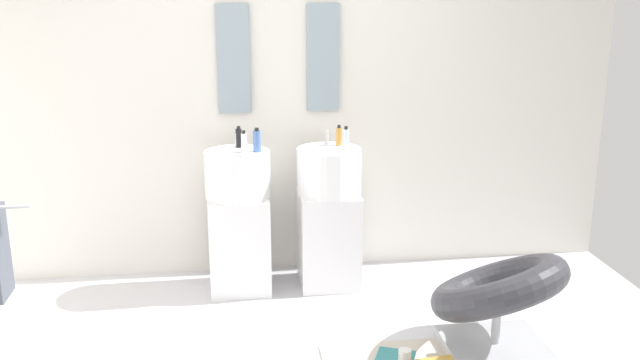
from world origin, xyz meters
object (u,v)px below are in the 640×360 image
at_px(soap_bottle_amber, 339,136).
at_px(soap_bottle_clear, 346,139).
at_px(soap_bottle_white, 244,145).
at_px(pedestal_sink_left, 239,219).
at_px(soap_bottle_blue, 257,141).
at_px(soap_bottle_black, 239,138).
at_px(pedestal_sink_right, 329,215).
at_px(magazine_teal, 396,357).
at_px(coffee_mug, 405,357).
at_px(lounge_chair, 498,295).

distance_m(soap_bottle_amber, soap_bottle_clear, 0.14).
bearing_deg(soap_bottle_clear, soap_bottle_white, -171.19).
distance_m(pedestal_sink_left, soap_bottle_clear, 0.89).
relative_size(soap_bottle_blue, soap_bottle_clear, 1.00).
bearing_deg(pedestal_sink_left, soap_bottle_black, 81.91).
relative_size(pedestal_sink_left, soap_bottle_blue, 6.77).
distance_m(soap_bottle_blue, soap_bottle_black, 0.18).
distance_m(pedestal_sink_left, soap_bottle_black, 0.54).
xyz_separation_m(soap_bottle_blue, soap_bottle_clear, (0.58, -0.02, -0.00)).
bearing_deg(pedestal_sink_right, magazine_teal, -78.33).
bearing_deg(soap_bottle_white, soap_bottle_black, 96.17).
bearing_deg(soap_bottle_clear, pedestal_sink_left, 176.06).
height_order(soap_bottle_black, soap_bottle_white, soap_bottle_white).
bearing_deg(soap_bottle_blue, coffee_mug, -56.98).
bearing_deg(coffee_mug, soap_bottle_black, 123.65).
bearing_deg(lounge_chair, coffee_mug, -171.05).
xyz_separation_m(lounge_chair, soap_bottle_blue, (-1.27, 1.04, 0.68)).
relative_size(magazine_teal, soap_bottle_clear, 1.32).
xyz_separation_m(pedestal_sink_left, soap_bottle_clear, (0.71, -0.05, 0.54)).
xyz_separation_m(pedestal_sink_left, soap_bottle_blue, (0.13, -0.03, 0.54)).
height_order(lounge_chair, soap_bottle_black, soap_bottle_black).
distance_m(lounge_chair, soap_bottle_black, 1.95).
height_order(pedestal_sink_left, soap_bottle_white, soap_bottle_white).
xyz_separation_m(coffee_mug, soap_bottle_black, (-0.85, 1.27, 0.97)).
height_order(magazine_teal, soap_bottle_blue, soap_bottle_blue).
bearing_deg(pedestal_sink_left, coffee_mug, -53.21).
height_order(soap_bottle_blue, soap_bottle_white, soap_bottle_white).
bearing_deg(coffee_mug, soap_bottle_clear, 97.79).
xyz_separation_m(magazine_teal, soap_bottle_white, (-0.78, 0.93, 1.02)).
bearing_deg(soap_bottle_amber, soap_bottle_blue, -168.25).
xyz_separation_m(pedestal_sink_right, soap_bottle_blue, (-0.48, -0.03, 0.54)).
bearing_deg(magazine_teal, soap_bottle_white, 152.70).
bearing_deg(magazine_teal, pedestal_sink_right, 124.14).
height_order(pedestal_sink_right, coffee_mug, pedestal_sink_right).
height_order(magazine_teal, soap_bottle_white, soap_bottle_white).
relative_size(pedestal_sink_right, soap_bottle_blue, 6.77).
relative_size(soap_bottle_amber, soap_bottle_white, 0.84).
bearing_deg(soap_bottle_white, pedestal_sink_right, 15.16).
xyz_separation_m(pedestal_sink_left, lounge_chair, (1.40, -1.07, -0.15)).
xyz_separation_m(lounge_chair, soap_bottle_amber, (-0.72, 1.15, 0.68)).
xyz_separation_m(coffee_mug, soap_bottle_white, (-0.82, 1.00, 0.98)).
bearing_deg(pedestal_sink_right, coffee_mug, -77.52).
bearing_deg(pedestal_sink_right, soap_bottle_white, -164.84).
height_order(coffee_mug, soap_bottle_clear, soap_bottle_clear).
relative_size(lounge_chair, soap_bottle_blue, 7.02).
height_order(magazine_teal, soap_bottle_amber, soap_bottle_amber).
distance_m(lounge_chair, magazine_teal, 0.66).
xyz_separation_m(magazine_teal, soap_bottle_amber, (-0.14, 1.17, 1.01)).
bearing_deg(lounge_chair, soap_bottle_amber, 121.87).
bearing_deg(pedestal_sink_right, soap_bottle_blue, -176.61).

